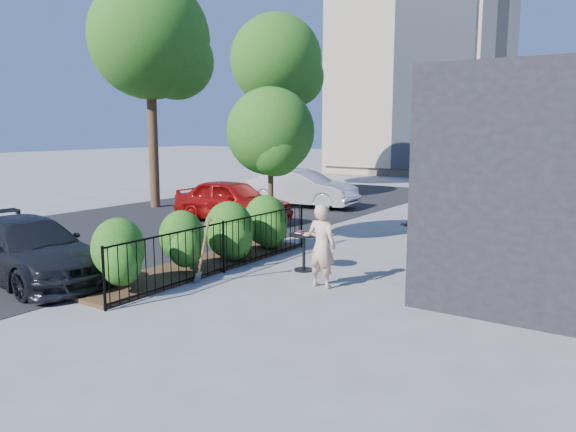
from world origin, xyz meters
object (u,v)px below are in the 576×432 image
Objects in this scene: street_tree_near at (150,46)px; woman at (322,246)px; car_darkgrey at (28,250)px; street_tree_far at (277,66)px; patio_tree at (272,137)px; cafe_table at (304,245)px; car_silver at (302,188)px; shovel at (202,254)px; car_red at (232,201)px.

street_tree_near is 5.19× the size of woman.
street_tree_far is at bearing 25.04° from car_darkgrey.
patio_tree is at bearing -55.49° from street_tree_far.
cafe_table is 0.20× the size of car_silver.
woman reaches higher than cafe_table.
patio_tree is 3.45m from cafe_table.
street_tree_near reaches higher than cafe_table.
street_tree_near is 6.14× the size of shovel.
cafe_table is at bearing -151.66° from car_silver.
shovel is at bearing -75.04° from patio_tree.
car_silver is at bearing -46.50° from street_tree_far.
street_tree_far is (0.00, 8.00, 0.00)m from street_tree_near.
car_red is (-3.19, 2.28, -2.08)m from patio_tree.
street_tree_near is at bearing 39.61° from car_darkgrey.
street_tree_far is 5.19× the size of woman.
street_tree_far is at bearing 124.51° from patio_tree.
car_silver is (-4.21, 10.15, 0.11)m from shovel.
street_tree_near reaches higher than patio_tree.
street_tree_far is at bearing -50.05° from woman.
street_tree_far is 8.34m from car_silver.
cafe_table is (9.73, -12.88, -5.37)m from street_tree_far.
car_red is (-4.17, 5.96, 0.09)m from shovel.
woman is at bearing 29.34° from shovel.
car_silver is at bearing 36.26° from street_tree_near.
street_tree_near reaches higher than shovel.
woman is at bearing -52.18° from street_tree_far.
woman reaches higher than car_darkgrey.
car_red is at bearing -35.99° from woman.
street_tree_far is 2.07× the size of car_red.
patio_tree is at bearing -38.50° from woman.
woman is (10.67, -5.75, -5.12)m from street_tree_near.
street_tree_far is 9.85× the size of cafe_table.
shovel is at bearing 31.47° from woman.
woman is 10.96m from car_silver.
street_tree_near is at bearing 153.35° from cafe_table.
cafe_table is at bearing -39.66° from patio_tree.
street_tree_near is at bearing 141.64° from shovel.
street_tree_far reaches higher than car_darkgrey.
car_darkgrey is at bearing -172.22° from car_red.
street_tree_far is 17.02m from cafe_table.
cafe_table is at bearing -41.90° from car_darkgrey.
woman is at bearing -128.68° from car_red.
street_tree_far is 1.95× the size of car_silver.
cafe_table is 1.31m from woman.
street_tree_near is at bearing 157.43° from patio_tree.
woman is at bearing -40.64° from patio_tree.
shovel is (0.98, -3.67, -2.17)m from patio_tree.
car_silver is (-5.26, 8.17, 0.15)m from cafe_table.
woman is at bearing -28.32° from street_tree_near.
cafe_table is 0.21× the size of car_red.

